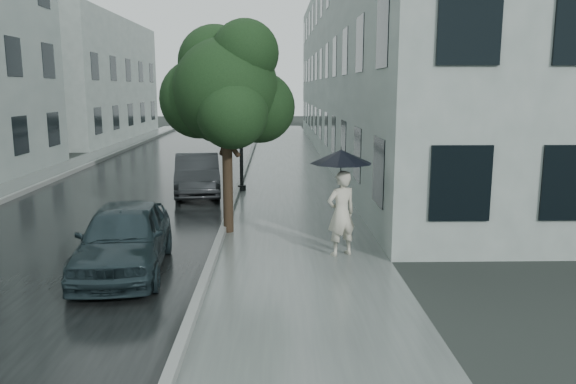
{
  "coord_description": "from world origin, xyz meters",
  "views": [
    {
      "loc": [
        -0.31,
        -9.22,
        3.44
      ],
      "look_at": [
        -0.05,
        2.24,
        1.3
      ],
      "focal_mm": 35.0,
      "sensor_mm": 36.0,
      "label": 1
    }
  ],
  "objects_px": {
    "lamp_post": "(236,105)",
    "car_far": "(197,174)",
    "car_near": "(124,238)",
    "pedestrian": "(341,213)",
    "street_tree": "(226,90)"
  },
  "relations": [
    {
      "from": "lamp_post",
      "to": "car_far",
      "type": "distance_m",
      "value": 2.58
    },
    {
      "from": "street_tree",
      "to": "car_far",
      "type": "relative_size",
      "value": 1.25
    },
    {
      "from": "lamp_post",
      "to": "car_near",
      "type": "height_order",
      "value": "lamp_post"
    },
    {
      "from": "pedestrian",
      "to": "car_far",
      "type": "height_order",
      "value": "pedestrian"
    },
    {
      "from": "lamp_post",
      "to": "car_near",
      "type": "xyz_separation_m",
      "value": [
        -1.56,
        -8.41,
        -2.2
      ]
    },
    {
      "from": "car_near",
      "to": "lamp_post",
      "type": "bearing_deg",
      "value": 74.16
    },
    {
      "from": "car_far",
      "to": "car_near",
      "type": "bearing_deg",
      "value": -99.96
    },
    {
      "from": "street_tree",
      "to": "car_far",
      "type": "distance_m",
      "value": 5.8
    },
    {
      "from": "pedestrian",
      "to": "car_far",
      "type": "bearing_deg",
      "value": -85.45
    },
    {
      "from": "car_near",
      "to": "car_far",
      "type": "bearing_deg",
      "value": 82.54
    },
    {
      "from": "car_near",
      "to": "car_far",
      "type": "xyz_separation_m",
      "value": [
        0.3,
        7.92,
        -0.0
      ]
    },
    {
      "from": "street_tree",
      "to": "lamp_post",
      "type": "relative_size",
      "value": 1.0
    },
    {
      "from": "pedestrian",
      "to": "car_near",
      "type": "bearing_deg",
      "value": -12.06
    },
    {
      "from": "pedestrian",
      "to": "car_near",
      "type": "height_order",
      "value": "pedestrian"
    },
    {
      "from": "street_tree",
      "to": "lamp_post",
      "type": "xyz_separation_m",
      "value": [
        -0.15,
        5.4,
        -0.53
      ]
    }
  ]
}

